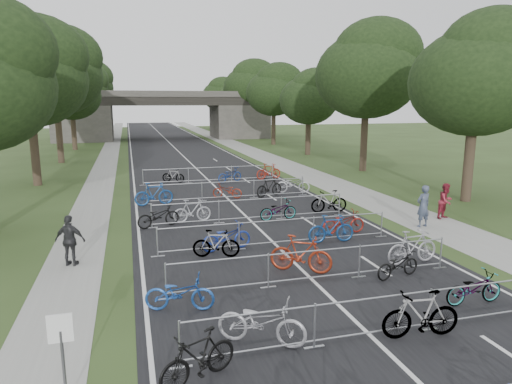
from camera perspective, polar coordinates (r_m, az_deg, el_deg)
road at (r=55.87m, az=-10.03°, el=5.36°), size 11.00×140.00×0.01m
sidewalk_right at (r=57.20m, az=-1.99°, el=5.66°), size 3.00×140.00×0.01m
sidewalk_left at (r=55.64m, az=-17.76°, el=4.98°), size 2.00×140.00×0.01m
lane_markings at (r=55.87m, az=-10.03°, el=5.36°), size 0.12×140.00×0.00m
overpass_bridge at (r=70.56m, az=-11.37°, el=9.39°), size 31.00×8.00×7.05m
park_sign at (r=9.48m, az=-23.14°, el=-16.92°), size 0.45×0.06×1.83m
tree_right_0 at (r=28.22m, az=26.13°, el=12.84°), size 7.17×7.17×10.93m
tree_left_1 at (r=33.82m, az=-26.51°, el=13.01°), size 7.56×7.56×11.53m
tree_right_1 at (r=38.13m, az=13.92°, el=14.41°), size 8.18×8.18×12.47m
tree_left_2 at (r=45.71m, az=-23.81°, el=13.51°), size 8.40×8.40×12.81m
tree_right_2 at (r=48.89m, az=6.78°, el=11.61°), size 6.16×6.16×9.39m
tree_left_3 at (r=57.56m, az=-22.04°, el=11.36°), size 6.72×6.72×10.25m
tree_right_3 at (r=60.18m, az=2.36°, el=12.53°), size 7.17×7.17×10.93m
tree_left_4 at (r=69.52m, az=-21.03°, el=11.95°), size 7.56×7.56×11.53m
tree_right_4 at (r=71.72m, az=-0.67°, el=13.12°), size 8.18×8.18×12.47m
tree_left_5 at (r=81.50m, az=-20.32°, el=12.37°), size 8.40×8.40×12.81m
tree_right_5 at (r=83.33m, az=-2.84°, el=11.51°), size 6.16×6.16×9.39m
tree_left_6 at (r=93.44m, az=-19.69°, el=11.19°), size 6.72×6.72×10.25m
tree_right_6 at (r=95.08m, az=-4.49°, el=12.05°), size 7.17×7.17×10.93m
barrier_row_1 at (r=11.60m, az=14.58°, el=-14.97°), size 9.70×0.08×1.10m
barrier_row_2 at (r=14.55m, az=7.40°, el=-9.17°), size 9.70×0.08×1.10m
barrier_row_3 at (r=17.93m, az=2.65°, el=-5.13°), size 9.70×0.08×1.10m
barrier_row_4 at (r=21.63m, az=-0.67°, el=-2.25°), size 9.70×0.08×1.10m
barrier_row_5 at (r=26.38m, az=-3.48°, el=0.21°), size 9.70×0.08×1.10m
barrier_row_6 at (r=32.19m, az=-5.74°, el=2.18°), size 9.70×0.08×1.10m
bike_4 at (r=9.81m, az=-7.23°, el=-19.86°), size 1.86×1.26×1.10m
bike_5 at (r=11.02m, az=0.72°, el=-15.97°), size 2.22×1.72×1.12m
bike_6 at (r=11.96m, az=19.91°, el=-14.22°), size 2.01×0.77×1.18m
bike_7 at (r=14.38m, az=25.57°, el=-10.81°), size 1.78×0.64×0.93m
bike_8 at (r=12.82m, az=-9.52°, el=-12.37°), size 2.00×1.13×1.00m
bike_9 at (r=15.30m, az=5.64°, el=-7.75°), size 2.09×1.63×1.26m
bike_10 at (r=15.51m, az=17.30°, el=-8.67°), size 1.80×0.96×0.90m
bike_11 at (r=16.90m, az=18.98°, el=-6.55°), size 2.06×0.72×1.21m
bike_12 at (r=16.73m, az=-5.00°, el=-6.47°), size 1.79×0.94×1.03m
bike_13 at (r=17.50m, az=-3.71°, el=-5.62°), size 2.09×1.09×1.05m
bike_14 at (r=18.56m, az=9.38°, el=-4.58°), size 1.96×0.64×1.16m
bike_15 at (r=19.95m, az=10.88°, el=-3.74°), size 1.93×0.67×1.01m
bike_16 at (r=21.05m, az=-12.12°, el=-2.97°), size 2.08×1.26×1.03m
bike_17 at (r=21.63m, az=-7.98°, el=-2.35°), size 1.87×0.72×1.09m
bike_18 at (r=21.83m, az=2.79°, el=-2.28°), size 1.92×0.83×0.98m
bike_19 at (r=23.59m, az=9.11°, el=-1.18°), size 1.94×0.69×1.14m
bike_20 at (r=25.48m, az=-12.65°, el=-0.25°), size 2.16×0.87×1.26m
bike_21 at (r=26.74m, az=-3.62°, el=0.16°), size 1.84×1.29×0.92m
bike_22 at (r=27.14m, az=1.67°, el=0.61°), size 1.99×1.28×1.16m
bike_23 at (r=28.40m, az=4.66°, el=0.98°), size 2.19×1.26×1.09m
bike_25 at (r=32.44m, az=-10.31°, el=2.03°), size 1.65×1.16×0.98m
bike_26 at (r=32.10m, az=-3.31°, el=2.17°), size 2.12×1.51×1.06m
bike_27 at (r=33.20m, az=1.59°, el=2.58°), size 2.01×0.87×1.17m
pedestrian_a at (r=21.88m, az=20.17°, el=-1.69°), size 0.76×0.55×1.91m
pedestrian_b at (r=23.84m, az=22.64°, el=-1.07°), size 1.02×0.90×1.73m
pedestrian_c at (r=17.00m, az=-22.21°, el=-5.67°), size 1.13×0.75×1.79m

